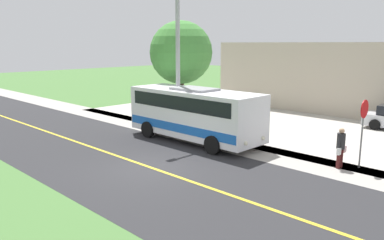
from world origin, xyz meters
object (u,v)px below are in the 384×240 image
pedestrian_with_bags (341,147)px  commercial_building (363,76)px  stop_sign (363,122)px  tree_curbside (181,53)px  shuttle_bus_front (195,112)px  street_light_pole (176,49)px

pedestrian_with_bags → commercial_building: (-15.88, -5.26, 1.68)m
stop_sign → tree_curbside: (-1.30, -12.05, 2.57)m
shuttle_bus_front → commercial_building: bearing=172.5°
stop_sign → street_light_pole: 10.29m
shuttle_bus_front → commercial_building: commercial_building is taller
pedestrian_with_bags → stop_sign: bearing=134.0°
pedestrian_with_bags → tree_curbside: tree_curbside is taller
street_light_pole → commercial_building: size_ratio=0.42×
street_light_pole → commercial_building: bearing=166.5°
street_light_pole → stop_sign: bearing=97.0°
street_light_pole → tree_curbside: (-2.51, -2.24, -0.28)m
shuttle_bus_front → tree_curbside: 5.71m
shuttle_bus_front → stop_sign: bearing=100.9°
tree_curbside → commercial_building: tree_curbside is taller
stop_sign → tree_curbside: size_ratio=0.44×
pedestrian_with_bags → shuttle_bus_front: bearing=-82.6°
stop_sign → commercial_building: bearing=-159.0°
stop_sign → street_light_pole: street_light_pole is taller
tree_curbside → commercial_building: (-14.00, 6.19, -1.93)m
pedestrian_with_bags → commercial_building: 16.81m
shuttle_bus_front → tree_curbside: (-2.85, -3.96, 2.96)m
shuttle_bus_front → street_light_pole: 3.69m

